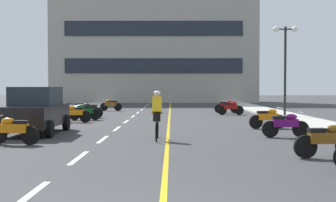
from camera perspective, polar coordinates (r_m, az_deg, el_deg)
name	(u,v)px	position (r m, az deg, el deg)	size (l,w,h in m)	color
ground_plane	(165,118)	(26.43, -0.37, -2.13)	(140.00, 140.00, 0.00)	#38383A
curb_left	(57,113)	(30.38, -14.00, -1.56)	(2.40, 72.00, 0.12)	#B7B2A8
curb_right	(275,114)	(30.20, 13.51, -1.57)	(2.40, 72.00, 0.12)	#B7B2A8
lane_dash_0	(29,196)	(7.95, -17.34, -11.48)	(0.14, 2.20, 0.01)	silver
lane_dash_1	(79,158)	(11.76, -11.33, -7.11)	(0.14, 2.20, 0.01)	silver
lane_dash_2	(103,139)	(15.66, -8.33, -4.87)	(0.14, 2.20, 0.01)	silver
lane_dash_3	(117,129)	(19.60, -6.54, -3.51)	(0.14, 2.20, 0.01)	silver
lane_dash_4	(126,121)	(23.56, -5.35, -2.61)	(0.14, 2.20, 0.01)	silver
lane_dash_5	(133,116)	(27.53, -4.51, -1.97)	(0.14, 2.20, 0.01)	silver
lane_dash_6	(138,113)	(31.51, -3.88, -1.49)	(0.14, 2.20, 0.01)	silver
lane_dash_7	(142,110)	(35.49, -3.39, -1.12)	(0.14, 2.20, 0.01)	silver
lane_dash_8	(145,107)	(39.48, -3.00, -0.82)	(0.14, 2.20, 0.01)	silver
lane_dash_9	(147,105)	(43.47, -2.69, -0.58)	(0.14, 2.20, 0.01)	silver
lane_dash_10	(149,104)	(47.46, -2.42, -0.38)	(0.14, 2.20, 0.01)	silver
lane_dash_11	(151,103)	(51.45, -2.20, -0.20)	(0.14, 2.20, 0.01)	silver
centre_line_yellow	(170,114)	(29.42, 0.20, -1.72)	(0.12, 66.00, 0.01)	gold
office_building	(155,44)	(53.96, -1.72, 7.33)	(23.89, 6.74, 14.01)	#9E998E
street_lamp_mid	(285,50)	(27.16, 14.76, 6.26)	(1.46, 0.36, 5.26)	black
parked_car_near	(36,110)	(18.01, -16.47, -1.14)	(1.99, 4.23, 1.82)	black
motorcycle_2	(327,140)	(12.11, 19.64, -4.68)	(1.70, 0.60, 0.92)	black
motorcycle_3	(14,130)	(14.86, -19.13, -3.49)	(1.69, 0.60, 0.92)	black
motorcycle_4	(286,124)	(16.60, 14.82, -2.90)	(1.70, 0.60, 0.92)	black
motorcycle_5	(268,118)	(19.96, 12.66, -2.10)	(1.68, 0.64, 0.92)	black
motorcycle_6	(75,113)	(23.36, -11.84, -1.53)	(1.70, 0.60, 0.92)	black
motorcycle_7	(85,112)	(24.72, -10.61, -1.34)	(1.69, 0.63, 0.92)	black
motorcycle_8	(89,110)	(26.63, -10.02, -1.11)	(1.66, 0.74, 0.92)	black
motorcycle_9	(231,108)	(29.19, 8.04, -0.84)	(1.70, 0.60, 0.92)	black
motorcycle_10	(227,106)	(31.31, 7.52, -0.66)	(1.70, 0.60, 0.92)	black
motorcycle_11	(111,105)	(34.05, -7.32, -0.46)	(1.69, 0.61, 0.92)	black
cyclist_rider	(157,114)	(15.32, -1.42, -1.68)	(0.42, 1.77, 1.71)	black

